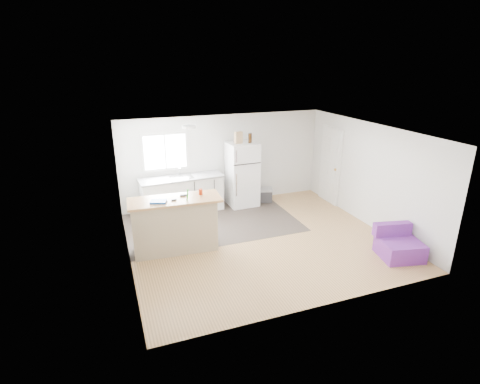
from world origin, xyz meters
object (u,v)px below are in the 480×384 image
object	(u,v)px
kitchen_cabinets	(182,194)
purple_seat	(398,246)
mop	(183,242)
bottle_left	(250,138)
peninsula	(175,225)
bottle_right	(251,138)
cleaner_jug	(195,244)
refrigerator	(242,174)
cardboard_box	(238,138)
cooler	(263,195)
blue_tray	(158,201)
red_cup	(201,192)

from	to	relation	value
kitchen_cabinets	purple_seat	size ratio (longest dim) A/B	2.36
mop	bottle_left	xyz separation A→B (m)	(2.25, 2.01, 1.60)
peninsula	bottle_left	world-z (taller)	bottle_left
bottle_left	bottle_right	bearing A→B (deg)	45.17
cleaner_jug	bottle_left	size ratio (longest dim) A/B	1.21
kitchen_cabinets	bottle_right	distance (m)	2.28
refrigerator	bottle_right	size ratio (longest dim) A/B	6.83
bottle_left	bottle_right	world-z (taller)	same
purple_seat	cardboard_box	xyz separation A→B (m)	(-2.05, 3.71, 1.63)
cooler	bottle_left	xyz separation A→B (m)	(-0.45, -0.10, 1.64)
cooler	bottle_left	distance (m)	1.70
peninsula	cardboard_box	distance (m)	3.09
peninsula	cleaner_jug	bearing A→B (deg)	-16.68
blue_tray	red_cup	bearing A→B (deg)	9.18
cleaner_jug	blue_tray	world-z (taller)	blue_tray
refrigerator	blue_tray	distance (m)	3.23
refrigerator	red_cup	distance (m)	2.50
bottle_right	red_cup	bearing A→B (deg)	-135.07
kitchen_cabinets	refrigerator	world-z (taller)	refrigerator
refrigerator	kitchen_cabinets	bearing A→B (deg)	176.39
cooler	cardboard_box	xyz separation A→B (m)	(-0.74, -0.06, 1.66)
cooler	peninsula	bearing A→B (deg)	-128.25
kitchen_cabinets	blue_tray	world-z (taller)	kitchen_cabinets
blue_tray	bottle_right	distance (m)	3.42
peninsula	cooler	size ratio (longest dim) A/B	3.21
cooler	mop	distance (m)	3.43
mop	refrigerator	bearing A→B (deg)	31.09
cardboard_box	blue_tray	bearing A→B (deg)	-140.37
purple_seat	red_cup	distance (m)	4.13
cardboard_box	mop	bearing A→B (deg)	-133.56
cardboard_box	red_cup	bearing A→B (deg)	-129.33
bottle_right	peninsula	bearing A→B (deg)	-142.00
kitchen_cabinets	purple_seat	xyz separation A→B (m)	(3.55, -3.80, -0.25)
peninsula	bottle_right	size ratio (longest dim) A/B	7.49
kitchen_cabinets	cardboard_box	distance (m)	2.04
purple_seat	blue_tray	world-z (taller)	blue_tray
cleaner_jug	bottle_right	distance (m)	3.33
mop	cardboard_box	size ratio (longest dim) A/B	4.63
red_cup	cardboard_box	distance (m)	2.46
mop	red_cup	size ratio (longest dim) A/B	11.58
mop	blue_tray	world-z (taller)	mop
bottle_left	bottle_right	xyz separation A→B (m)	(0.04, 0.04, 0.00)
peninsula	red_cup	distance (m)	0.85
cooler	bottle_right	bearing A→B (deg)	-154.44
kitchen_cabinets	bottle_right	xyz separation A→B (m)	(1.83, -0.10, 1.35)
cardboard_box	peninsula	bearing A→B (deg)	-137.77
refrigerator	bottle_right	bearing A→B (deg)	-16.18
cardboard_box	bottle_left	world-z (taller)	cardboard_box
cooler	blue_tray	distance (m)	3.84
red_cup	cooler	bearing A→B (deg)	40.08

